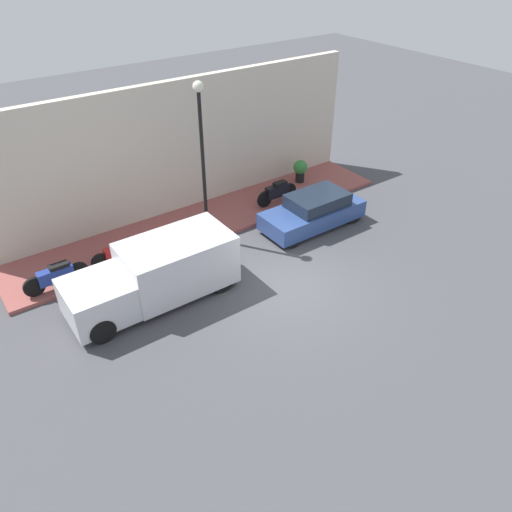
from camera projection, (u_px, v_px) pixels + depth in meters
name	position (u px, v px, depth m)	size (l,w,h in m)	color
ground_plane	(288.00, 286.00, 15.78)	(60.00, 60.00, 0.00)	#47474C
sidewalk	(207.00, 220.00, 19.07)	(2.69, 15.08, 0.14)	#934C47
building_facade	(183.00, 148.00, 18.70)	(0.30, 15.08, 5.04)	beige
parked_car	(314.00, 211.00, 18.53)	(1.64, 3.96, 1.29)	#2D4784
delivery_van	(154.00, 274.00, 14.76)	(1.92, 5.09, 1.81)	silver
motorcycle_blue	(56.00, 276.00, 15.26)	(0.30, 2.00, 0.82)	navy
motorcycle_black	(277.00, 192.00, 19.87)	(0.30, 1.89, 0.87)	black
motorcycle_red	(121.00, 251.00, 16.47)	(0.30, 2.01, 0.74)	#B21E1E
streetlamp	(202.00, 141.00, 16.04)	(0.35, 0.35, 5.48)	black
potted_plant	(300.00, 169.00, 21.40)	(0.61, 0.61, 0.98)	black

